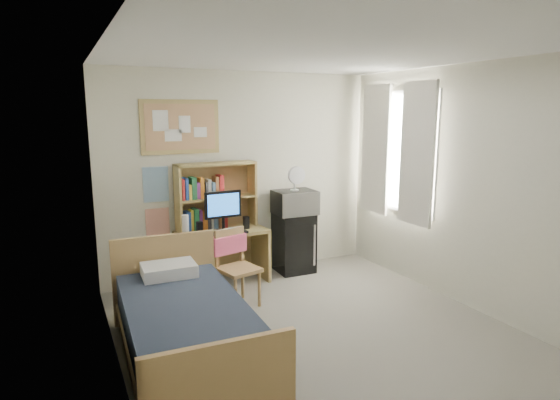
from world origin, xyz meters
name	(u,v)px	position (x,y,z in m)	size (l,w,h in m)	color
floor	(325,339)	(0.00, 0.00, -0.01)	(3.60, 4.20, 0.02)	gray
ceiling	(331,50)	(0.00, 0.00, 2.60)	(3.60, 4.20, 0.02)	silver
wall_back	(242,175)	(0.00, 2.10, 1.30)	(3.60, 0.04, 2.60)	beige
wall_front	(552,276)	(0.00, -2.10, 1.30)	(3.60, 0.04, 2.60)	beige
wall_left	(115,223)	(-1.80, 0.00, 1.30)	(0.04, 4.20, 2.60)	beige
wall_right	(474,189)	(1.80, 0.00, 1.30)	(0.04, 4.20, 2.60)	beige
window_unit	(397,152)	(1.75, 1.20, 1.60)	(0.10, 1.40, 1.70)	white
curtain_left	(417,154)	(1.72, 0.80, 1.60)	(0.04, 0.55, 1.70)	white
curtain_right	(376,150)	(1.72, 1.60, 1.60)	(0.04, 0.55, 1.70)	white
bulletin_board	(180,127)	(-0.78, 2.08, 1.92)	(0.94, 0.03, 0.64)	tan
poster_wave	(156,184)	(-1.10, 2.09, 1.25)	(0.30, 0.01, 0.42)	teal
poster_japan	(158,223)	(-1.10, 2.09, 0.78)	(0.28, 0.01, 0.36)	#C94323
desk	(222,257)	(-0.39, 1.80, 0.34)	(1.08, 0.54, 0.68)	tan
desk_chair	(239,269)	(-0.45, 1.07, 0.42)	(0.42, 0.42, 0.85)	tan
mini_fridge	(294,242)	(0.62, 1.84, 0.39)	(0.46, 0.46, 0.79)	black
bed	(187,335)	(-1.28, 0.10, 0.27)	(0.98, 1.96, 0.54)	#1B2231
hutch	(216,196)	(-0.40, 1.95, 1.08)	(1.00, 0.25, 0.82)	tan
monitor	(223,212)	(-0.39, 1.74, 0.92)	(0.45, 0.04, 0.48)	black
keyboard	(228,233)	(-0.38, 1.60, 0.69)	(0.47, 0.15, 0.02)	black
speaker_left	(200,228)	(-0.69, 1.73, 0.75)	(0.06, 0.06, 0.16)	black
speaker_right	(246,223)	(-0.09, 1.75, 0.75)	(0.06, 0.06, 0.15)	black
water_bottle	(185,226)	(-0.87, 1.68, 0.81)	(0.08, 0.08, 0.26)	white
hoodie	(228,244)	(-0.50, 1.26, 0.66)	(0.42, 0.13, 0.20)	#FF618A
microwave	(295,202)	(0.62, 1.82, 0.94)	(0.53, 0.40, 0.31)	#BABABF
desk_fan	(295,180)	(0.62, 1.82, 1.23)	(0.23, 0.23, 0.28)	white
pillow	(169,270)	(-1.25, 0.85, 0.60)	(0.50, 0.35, 0.12)	white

